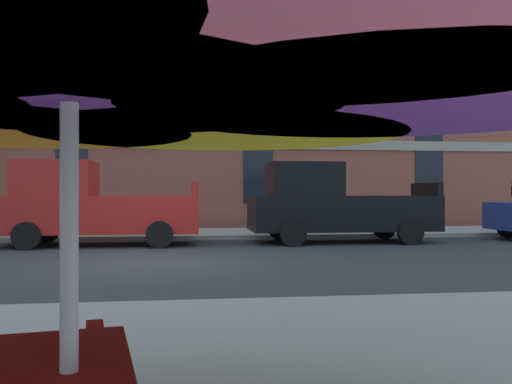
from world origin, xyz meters
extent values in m
plane|color=#38383A|center=(0.00, 0.00, 0.00)|extent=(120.00, 120.00, 0.00)
cube|color=#B2ADA3|center=(0.00, 6.80, 0.06)|extent=(56.00, 3.60, 0.12)
cube|color=#934C3D|center=(0.00, 15.00, 9.60)|extent=(40.11, 12.00, 19.20)
cube|color=#9E937F|center=(0.00, 8.96, 3.20)|extent=(39.31, 0.08, 0.36)
cube|color=#9E937F|center=(0.00, 8.96, 6.40)|extent=(39.31, 0.08, 0.36)
cube|color=#B21E19|center=(-1.57, 3.70, 0.82)|extent=(5.10, 1.90, 0.96)
cube|color=#B21E19|center=(-2.67, 3.70, 1.75)|extent=(1.90, 1.75, 0.90)
cube|color=#B21E19|center=(0.90, 3.70, 1.48)|extent=(0.16, 1.75, 0.36)
cylinder|color=black|center=(0.01, 4.65, 0.34)|extent=(0.68, 0.22, 0.68)
cylinder|color=black|center=(0.01, 2.75, 0.34)|extent=(0.68, 0.22, 0.68)
cylinder|color=black|center=(-3.15, 4.65, 0.34)|extent=(0.68, 0.22, 0.68)
cylinder|color=black|center=(-3.15, 2.75, 0.34)|extent=(0.68, 0.22, 0.68)
cube|color=black|center=(4.97, 3.70, 0.82)|extent=(5.10, 1.90, 0.96)
cube|color=black|center=(3.87, 3.70, 1.75)|extent=(1.90, 1.75, 0.90)
cube|color=black|center=(7.44, 3.70, 1.48)|extent=(0.16, 1.75, 0.36)
cylinder|color=black|center=(6.55, 4.65, 0.34)|extent=(0.68, 0.22, 0.68)
cylinder|color=black|center=(6.55, 2.75, 0.34)|extent=(0.68, 0.22, 0.68)
cylinder|color=black|center=(3.39, 4.65, 0.34)|extent=(0.68, 0.22, 0.68)
cylinder|color=black|center=(3.39, 2.75, 0.34)|extent=(0.68, 0.22, 0.68)
cylinder|color=black|center=(10.49, 4.58, 0.30)|extent=(0.60, 0.22, 0.60)
cylinder|color=silver|center=(0.24, -9.00, 1.07)|extent=(0.06, 0.06, 2.14)
cone|color=#662D9E|center=(1.34, -9.00, 1.90)|extent=(1.93, 1.93, 0.48)
cone|color=yellow|center=(0.79, -8.05, 1.90)|extent=(1.93, 1.93, 0.48)
cone|color=#662D9E|center=(0.24, -9.00, 1.94)|extent=(1.85, 1.85, 0.56)
camera|label=1|loc=(0.62, -10.85, 1.36)|focal=37.90mm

